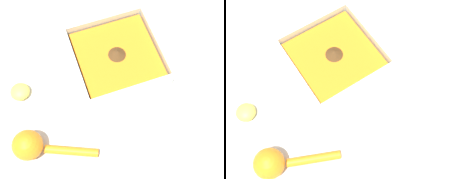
% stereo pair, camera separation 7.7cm
% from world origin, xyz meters
% --- Properties ---
extents(ground_plane, '(4.00, 4.00, 0.00)m').
position_xyz_m(ground_plane, '(0.00, 0.00, 0.00)').
color(ground_plane, beige).
extents(square_dish, '(0.22, 0.22, 0.06)m').
position_xyz_m(square_dish, '(0.02, 0.02, 0.02)').
color(square_dish, silver).
rests_on(square_dish, ground_plane).
extents(spice_bowl, '(0.09, 0.09, 0.04)m').
position_xyz_m(spice_bowl, '(0.19, -0.13, 0.02)').
color(spice_bowl, silver).
rests_on(spice_bowl, ground_plane).
extents(lemon_squeezer, '(0.19, 0.11, 0.07)m').
position_xyz_m(lemon_squeezer, '(-0.24, -0.14, 0.03)').
color(lemon_squeezer, orange).
rests_on(lemon_squeezer, ground_plane).
extents(lemon_half, '(0.05, 0.05, 0.03)m').
position_xyz_m(lemon_half, '(-0.25, 0.01, 0.01)').
color(lemon_half, '#EFDB4C').
rests_on(lemon_half, ground_plane).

